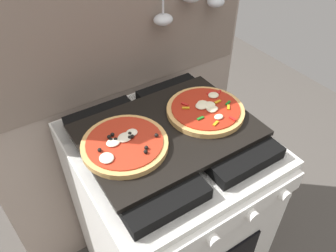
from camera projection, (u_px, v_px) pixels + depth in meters
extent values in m
cube|color=gray|center=(124.00, 109.00, 1.33)|extent=(1.10, 0.03, 1.55)
cube|color=gray|center=(116.00, 21.00, 1.08)|extent=(1.08, 0.00, 0.56)
ellipsoid|color=silver|center=(163.00, 20.00, 1.14)|extent=(0.07, 0.06, 0.04)
ellipsoid|color=silver|center=(216.00, 2.00, 1.22)|extent=(0.07, 0.06, 0.04)
cube|color=white|center=(168.00, 217.00, 1.34)|extent=(0.60, 0.60, 0.86)
cube|color=black|center=(168.00, 143.00, 1.07)|extent=(0.59, 0.59, 0.01)
cube|color=black|center=(129.00, 154.00, 0.99)|extent=(0.24, 0.51, 0.04)
cube|color=black|center=(203.00, 122.00, 1.11)|extent=(0.24, 0.51, 0.04)
cube|color=white|center=(229.00, 222.00, 0.90)|extent=(0.58, 0.02, 0.07)
cylinder|color=silver|center=(213.00, 241.00, 0.86)|extent=(0.04, 0.02, 0.04)
cylinder|color=silver|center=(253.00, 216.00, 0.92)|extent=(0.04, 0.02, 0.04)
cylinder|color=silver|center=(285.00, 196.00, 0.97)|extent=(0.04, 0.02, 0.04)
cube|color=black|center=(168.00, 130.00, 1.03)|extent=(0.54, 0.38, 0.02)
cylinder|color=tan|center=(124.00, 144.00, 0.96)|extent=(0.26, 0.26, 0.02)
cylinder|color=#B72D19|center=(124.00, 141.00, 0.95)|extent=(0.23, 0.23, 0.00)
ellipsoid|color=#F4EACC|center=(132.00, 132.00, 0.97)|extent=(0.04, 0.03, 0.01)
ellipsoid|color=#F4EACC|center=(125.00, 138.00, 0.95)|extent=(0.04, 0.04, 0.01)
ellipsoid|color=#F4EACC|center=(125.00, 137.00, 0.96)|extent=(0.04, 0.04, 0.01)
ellipsoid|color=#F4EACC|center=(113.00, 143.00, 0.94)|extent=(0.04, 0.03, 0.01)
ellipsoid|color=#F4EACC|center=(107.00, 158.00, 0.89)|extent=(0.04, 0.04, 0.01)
sphere|color=black|center=(116.00, 139.00, 0.95)|extent=(0.01, 0.01, 0.01)
sphere|color=black|center=(130.00, 134.00, 0.97)|extent=(0.01, 0.01, 0.01)
sphere|color=black|center=(133.00, 137.00, 0.95)|extent=(0.01, 0.01, 0.01)
sphere|color=black|center=(156.00, 135.00, 0.96)|extent=(0.01, 0.01, 0.01)
sphere|color=black|center=(146.00, 152.00, 0.91)|extent=(0.01, 0.01, 0.01)
sphere|color=black|center=(146.00, 148.00, 0.92)|extent=(0.01, 0.01, 0.01)
sphere|color=black|center=(112.00, 135.00, 0.96)|extent=(0.01, 0.01, 0.01)
sphere|color=black|center=(111.00, 140.00, 0.95)|extent=(0.01, 0.01, 0.01)
sphere|color=black|center=(130.00, 137.00, 0.95)|extent=(0.01, 0.01, 0.01)
sphere|color=black|center=(109.00, 137.00, 0.96)|extent=(0.01, 0.01, 0.01)
sphere|color=black|center=(99.00, 149.00, 0.92)|extent=(0.01, 0.01, 0.01)
cylinder|color=tan|center=(205.00, 110.00, 1.08)|extent=(0.26, 0.26, 0.02)
cylinder|color=#AD2614|center=(205.00, 108.00, 1.07)|extent=(0.23, 0.23, 0.00)
ellipsoid|color=beige|center=(203.00, 104.00, 1.08)|extent=(0.04, 0.04, 0.01)
ellipsoid|color=beige|center=(214.00, 109.00, 1.06)|extent=(0.03, 0.03, 0.01)
ellipsoid|color=beige|center=(213.00, 95.00, 1.12)|extent=(0.04, 0.03, 0.01)
ellipsoid|color=beige|center=(201.00, 106.00, 1.07)|extent=(0.04, 0.04, 0.01)
ellipsoid|color=beige|center=(212.00, 109.00, 1.06)|extent=(0.03, 0.03, 0.01)
ellipsoid|color=beige|center=(210.00, 106.00, 1.07)|extent=(0.04, 0.04, 0.01)
ellipsoid|color=beige|center=(219.00, 117.00, 1.03)|extent=(0.03, 0.02, 0.01)
ellipsoid|color=beige|center=(202.00, 106.00, 1.07)|extent=(0.04, 0.04, 0.01)
cube|color=red|center=(185.00, 104.00, 1.08)|extent=(0.02, 0.03, 0.00)
cube|color=#19721E|center=(201.00, 118.00, 1.02)|extent=(0.02, 0.01, 0.00)
cube|color=gold|center=(228.00, 107.00, 1.07)|extent=(0.02, 0.02, 0.00)
cube|color=gold|center=(217.00, 101.00, 1.09)|extent=(0.02, 0.01, 0.00)
cube|color=gold|center=(216.00, 123.00, 1.01)|extent=(0.03, 0.02, 0.00)
cube|color=red|center=(210.00, 93.00, 1.13)|extent=(0.02, 0.01, 0.00)
cube|color=#19721E|center=(228.00, 103.00, 1.08)|extent=(0.03, 0.02, 0.00)
cube|color=red|center=(233.00, 118.00, 1.02)|extent=(0.01, 0.03, 0.00)
cube|color=red|center=(219.00, 92.00, 1.13)|extent=(0.02, 0.02, 0.00)
cube|color=gold|center=(186.00, 108.00, 1.06)|extent=(0.02, 0.02, 0.00)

